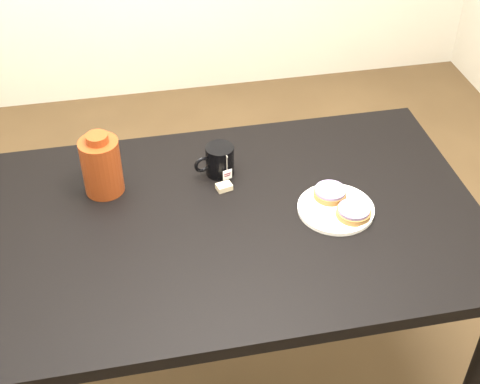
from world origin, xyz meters
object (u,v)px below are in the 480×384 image
Objects in this scene: bagel_back at (330,193)px; teabag_pouch at (224,187)px; bagel_front at (354,212)px; mug at (219,160)px; plate at (336,208)px; table at (238,238)px; bagel_package at (102,165)px.

teabag_pouch is (-0.30, 0.11, -0.02)m from bagel_back.
mug is (-0.34, 0.28, 0.02)m from bagel_front.
mug is 3.07× the size of teabag_pouch.
bagel_back is 2.67× the size of teabag_pouch.
bagel_back is (-0.00, 0.05, 0.02)m from plate.
plate is 0.05m from bagel_back.
table is at bearing -175.61° from bagel_back.
teabag_pouch is at bearing -11.02° from bagel_package.
plate is at bearing -5.99° from table.
bagel_package is (-0.35, -0.01, 0.04)m from mug.
table is 0.30m from plate.
bagel_front is 2.86× the size of teabag_pouch.
mug is at bearing 2.06° from bagel_package.
bagel_back reaches higher than teabag_pouch.
table is at bearing -102.16° from mug.
plate is 1.11× the size of bagel_package.
bagel_package reaches higher than bagel_front.
teabag_pouch is at bearing 159.93° from bagel_back.
mug is at bearing 90.03° from teabag_pouch.
bagel_back is (0.28, 0.02, 0.11)m from table.
bagel_package reaches higher than table.
mug reaches higher than bagel_back.
bagel_front reaches higher than plate.
teabag_pouch is (-0.02, 0.13, 0.09)m from table.
teabag_pouch is (0.00, -0.08, -0.04)m from mug.
bagel_back is at bearing 4.39° from table.
bagel_package reaches higher than plate.
bagel_package is (-0.69, 0.27, 0.07)m from bagel_front.
mug is at bearing 139.85° from bagel_front.
mug reaches higher than table.
table is 10.88× the size of bagel_front.
bagel_back is at bearing -20.07° from teabag_pouch.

